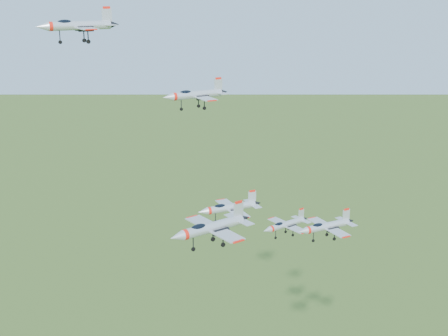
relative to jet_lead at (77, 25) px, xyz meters
name	(u,v)px	position (x,y,z in m)	size (l,w,h in m)	color
jet_lead	(77,25)	(0.00, 0.00, 0.00)	(13.55, 11.28, 3.62)	#B5BBC3
jet_left_high	(195,94)	(13.98, -17.33, -9.16)	(10.58, 8.84, 2.83)	#B5BBC3
jet_right_high	(210,227)	(10.15, -34.69, -22.92)	(12.02, 10.21, 3.26)	#B5BBC3
jet_left_low	(229,207)	(24.77, -3.38, -32.96)	(12.78, 10.56, 3.42)	#B5BBC3
jet_right_low	(326,226)	(32.17, -25.47, -29.35)	(10.56, 8.80, 2.82)	#B5BBC3
jet_trail	(285,224)	(32.57, -10.84, -34.62)	(10.36, 8.81, 2.82)	#B5BBC3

